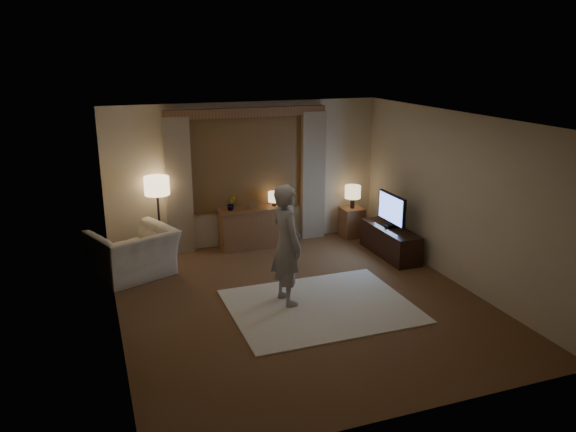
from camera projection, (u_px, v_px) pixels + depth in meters
name	position (u px, v px, depth m)	size (l,w,h in m)	color
room	(290.00, 204.00, 8.08)	(5.04, 5.54, 2.64)	brown
rug	(320.00, 306.00, 7.87)	(2.50, 2.00, 0.02)	#F5E8CE
sideboard	(254.00, 229.00, 10.17)	(1.20, 0.40, 0.70)	brown
picture_frame	(253.00, 205.00, 10.04)	(0.16, 0.02, 0.20)	brown
plant	(231.00, 204.00, 9.90)	(0.17, 0.13, 0.30)	#999999
table_lamp_sideboard	(274.00, 197.00, 10.15)	(0.22, 0.22, 0.30)	black
floor_lamp	(157.00, 190.00, 9.38)	(0.42, 0.42, 1.44)	black
armchair	(133.00, 254.00, 8.82)	(1.18, 1.04, 0.77)	beige
side_table	(352.00, 222.00, 10.79)	(0.40, 0.40, 0.56)	brown
table_lamp_side	(353.00, 192.00, 10.62)	(0.30, 0.30, 0.44)	black
tv_stand	(390.00, 241.00, 9.79)	(0.45, 1.40, 0.50)	black
tv	(392.00, 209.00, 9.62)	(0.20, 0.84, 0.60)	black
person	(287.00, 244.00, 7.76)	(0.63, 0.41, 1.72)	gray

